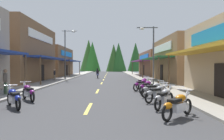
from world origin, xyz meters
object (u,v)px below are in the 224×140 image
object	(u,v)px
motorcycle_parked_right_2	(158,93)
motorcycle_parked_right_3	(154,89)
motorcycle_parked_left_2	(28,92)
motorcycle_parked_right_6	(143,83)
pedestrian_browsing	(55,74)
streetlamp_right	(150,47)
rider_cruising_lead	(98,74)
streetlamp_left	(67,48)
motorcycle_parked_right_0	(178,105)
pedestrian_by_shop	(5,80)
motorcycle_parked_left_1	(14,97)
motorcycle_parked_right_5	(142,84)
motorcycle_parked_right_1	(164,97)
motorcycle_parked_right_4	(147,86)

from	to	relation	value
motorcycle_parked_right_2	motorcycle_parked_right_3	xyz separation A→B (m)	(0.16, 1.64, 0.00)
motorcycle_parked_right_3	motorcycle_parked_left_2	world-z (taller)	same
motorcycle_parked_right_6	pedestrian_browsing	distance (m)	12.47
streetlamp_right	rider_cruising_lead	distance (m)	13.60
streetlamp_left	motorcycle_parked_right_0	world-z (taller)	streetlamp_left
rider_cruising_lead	pedestrian_by_shop	world-z (taller)	pedestrian_by_shop
motorcycle_parked_left_1	motorcycle_parked_right_5	bearing A→B (deg)	-87.75
streetlamp_right	motorcycle_parked_right_0	distance (m)	12.40
motorcycle_parked_left_1	pedestrian_by_shop	world-z (taller)	pedestrian_by_shop
motorcycle_parked_right_1	motorcycle_parked_right_5	bearing A→B (deg)	37.34
motorcycle_parked_right_6	motorcycle_parked_left_2	size ratio (longest dim) A/B	0.93
motorcycle_parked_right_5	motorcycle_parked_left_1	distance (m)	9.36
motorcycle_parked_right_2	rider_cruising_lead	bearing A→B (deg)	63.99
streetlamp_right	rider_cruising_lead	size ratio (longest dim) A/B	2.70
motorcycle_parked_left_1	rider_cruising_lead	distance (m)	22.07
pedestrian_by_shop	motorcycle_parked_right_4	bearing A→B (deg)	134.66
motorcycle_parked_right_1	motorcycle_parked_right_2	distance (m)	1.54
streetlamp_right	motorcycle_parked_right_2	size ratio (longest dim) A/B	3.34
motorcycle_parked_left_1	rider_cruising_lead	world-z (taller)	rider_cruising_lead
motorcycle_parked_right_3	motorcycle_parked_left_2	bearing A→B (deg)	159.38
motorcycle_parked_right_3	streetlamp_left	bearing A→B (deg)	90.52
motorcycle_parked_right_6	pedestrian_by_shop	bearing A→B (deg)	157.75
motorcycle_parked_right_3	pedestrian_by_shop	world-z (taller)	pedestrian_by_shop
pedestrian_by_shop	motorcycle_parked_right_1	bearing A→B (deg)	106.19
streetlamp_right	motorcycle_parked_right_3	distance (m)	7.82
motorcycle_parked_right_1	motorcycle_parked_right_3	world-z (taller)	same
motorcycle_parked_right_2	motorcycle_parked_right_3	distance (m)	1.65
motorcycle_parked_right_3	motorcycle_parked_left_1	xyz separation A→B (m)	(-7.18, -3.13, 0.00)
streetlamp_right	motorcycle_parked_right_5	distance (m)	5.26
motorcycle_parked_right_5	rider_cruising_lead	bearing A→B (deg)	63.87
motorcycle_parked_right_0	motorcycle_parked_right_6	world-z (taller)	same
motorcycle_parked_right_2	pedestrian_by_shop	distance (m)	9.56
streetlamp_left	motorcycle_parked_right_2	world-z (taller)	streetlamp_left
streetlamp_right	pedestrian_by_shop	xyz separation A→B (m)	(-10.65, -6.54, -2.79)
rider_cruising_lead	pedestrian_by_shop	xyz separation A→B (m)	(-4.69, -18.36, 0.35)
motorcycle_parked_right_1	motorcycle_parked_left_1	distance (m)	6.95
motorcycle_parked_right_0	motorcycle_parked_left_1	world-z (taller)	same
motorcycle_parked_right_1	motorcycle_parked_left_2	bearing A→B (deg)	111.96
motorcycle_parked_right_6	motorcycle_parked_left_1	size ratio (longest dim) A/B	0.95
motorcycle_parked_right_6	pedestrian_by_shop	xyz separation A→B (m)	(-9.57, -4.33, 0.52)
motorcycle_parked_left_2	pedestrian_by_shop	size ratio (longest dim) A/B	1.00
motorcycle_parked_right_3	motorcycle_parked_right_5	distance (m)	3.16
streetlamp_right	motorcycle_parked_right_4	size ratio (longest dim) A/B	3.27
motorcycle_parked_right_6	rider_cruising_lead	bearing A→B (deg)	62.61
streetlamp_right	motorcycle_parked_right_5	bearing A→B (deg)	-110.17
motorcycle_parked_right_6	pedestrian_browsing	bearing A→B (deg)	95.67
streetlamp_left	motorcycle_parked_right_0	size ratio (longest dim) A/B	4.13
motorcycle_parked_right_5	streetlamp_right	bearing A→B (deg)	27.47
motorcycle_parked_right_2	motorcycle_parked_right_4	bearing A→B (deg)	51.27
motorcycle_parked_right_1	motorcycle_parked_right_3	bearing A→B (deg)	33.04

